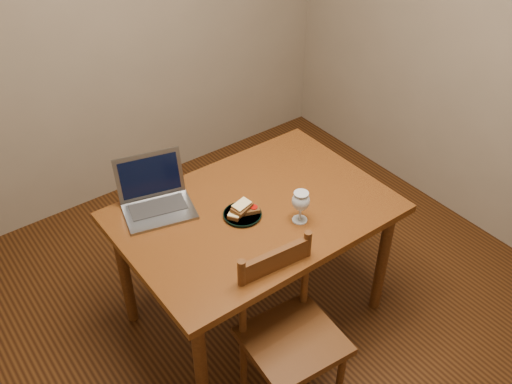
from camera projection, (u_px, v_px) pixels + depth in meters
floor at (269, 322)px, 3.16m from camera, size 3.20×3.20×0.02m
back_wall at (105, 6)px, 3.37m from camera, size 3.20×0.02×2.60m
right_wall at (504, 27)px, 3.12m from camera, size 0.02×3.20×2.60m
table at (255, 223)px, 2.81m from camera, size 1.30×0.90×0.74m
chair at (290, 329)px, 2.51m from camera, size 0.44×0.43×0.44m
plate at (242, 215)px, 2.71m from camera, size 0.18×0.18×0.02m
sandwich_cheese at (236, 213)px, 2.69m from camera, size 0.11×0.09×0.03m
sandwich_tomato at (250, 209)px, 2.71m from camera, size 0.11×0.08×0.03m
sandwich_top at (242, 207)px, 2.69m from camera, size 0.12×0.09×0.03m
milk_glass at (300, 207)px, 2.64m from camera, size 0.09×0.09×0.17m
laptop at (155, 194)px, 2.74m from camera, size 0.39×0.37×0.24m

